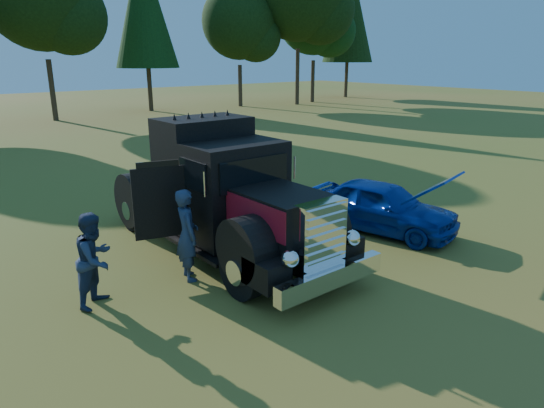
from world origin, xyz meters
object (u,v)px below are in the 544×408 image
(diamond_t_truck, at_px, (225,198))
(hotrod_coupe, at_px, (382,206))
(spectator_far, at_px, (95,259))
(spectator_near, at_px, (187,235))

(diamond_t_truck, height_order, hotrod_coupe, diamond_t_truck)
(spectator_far, bearing_deg, diamond_t_truck, -27.13)
(diamond_t_truck, bearing_deg, spectator_far, -169.53)
(hotrod_coupe, xyz_separation_m, spectator_near, (-5.27, 0.66, 0.27))
(hotrod_coupe, height_order, spectator_near, hotrod_coupe)
(spectator_near, xyz_separation_m, spectator_far, (-1.81, 0.12, -0.07))
(hotrod_coupe, bearing_deg, diamond_t_truck, 160.51)
(spectator_near, distance_m, spectator_far, 1.81)
(hotrod_coupe, relative_size, spectator_near, 2.29)
(diamond_t_truck, distance_m, spectator_far, 3.28)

